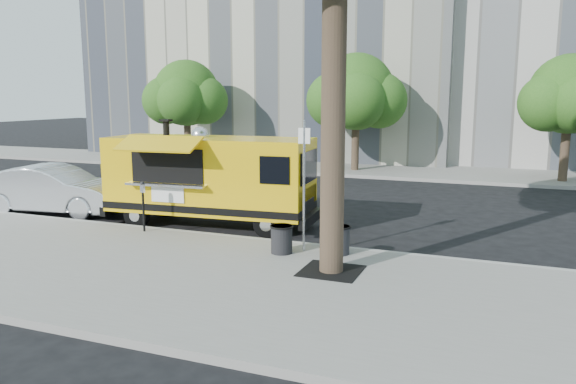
{
  "coord_description": "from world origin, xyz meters",
  "views": [
    {
      "loc": [
        5.82,
        -13.37,
        3.71
      ],
      "look_at": [
        0.55,
        0.0,
        1.21
      ],
      "focal_mm": 35.0,
      "sensor_mm": 36.0,
      "label": 1
    }
  ],
  "objects_px": {
    "sedan": "(55,190)",
    "trash_bin_left": "(282,238)",
    "sign_post": "(304,178)",
    "far_tree_c": "(569,94)",
    "trash_bin_right": "(339,239)",
    "food_truck": "(208,177)",
    "parking_meter": "(143,200)",
    "far_tree_b": "(356,92)",
    "far_tree_a": "(186,93)"
  },
  "relations": [
    {
      "from": "food_truck",
      "to": "sign_post",
      "type": "bearing_deg",
      "value": -33.03
    },
    {
      "from": "sign_post",
      "to": "parking_meter",
      "type": "bearing_deg",
      "value": 177.48
    },
    {
      "from": "far_tree_c",
      "to": "sign_post",
      "type": "xyz_separation_m",
      "value": [
        -6.45,
        -13.95,
        -1.87
      ]
    },
    {
      "from": "trash_bin_right",
      "to": "far_tree_b",
      "type": "bearing_deg",
      "value": 103.35
    },
    {
      "from": "sedan",
      "to": "trash_bin_left",
      "type": "distance_m",
      "value": 8.77
    },
    {
      "from": "parking_meter",
      "to": "trash_bin_left",
      "type": "bearing_deg",
      "value": -7.85
    },
    {
      "from": "sedan",
      "to": "sign_post",
      "type": "bearing_deg",
      "value": -109.12
    },
    {
      "from": "far_tree_a",
      "to": "trash_bin_left",
      "type": "bearing_deg",
      "value": -51.9
    },
    {
      "from": "far_tree_a",
      "to": "food_truck",
      "type": "xyz_separation_m",
      "value": [
        7.97,
        -11.9,
        -2.37
      ]
    },
    {
      "from": "far_tree_a",
      "to": "sign_post",
      "type": "bearing_deg",
      "value": -50.17
    },
    {
      "from": "parking_meter",
      "to": "sedan",
      "type": "bearing_deg",
      "value": 161.7
    },
    {
      "from": "far_tree_a",
      "to": "sign_post",
      "type": "distance_m",
      "value": 18.14
    },
    {
      "from": "far_tree_a",
      "to": "far_tree_c",
      "type": "bearing_deg",
      "value": 0.32
    },
    {
      "from": "trash_bin_left",
      "to": "far_tree_c",
      "type": "bearing_deg",
      "value": 64.44
    },
    {
      "from": "far_tree_a",
      "to": "far_tree_c",
      "type": "distance_m",
      "value": 18.0
    },
    {
      "from": "trash_bin_left",
      "to": "parking_meter",
      "type": "bearing_deg",
      "value": 172.15
    },
    {
      "from": "food_truck",
      "to": "trash_bin_left",
      "type": "relative_size",
      "value": 9.76
    },
    {
      "from": "far_tree_c",
      "to": "food_truck",
      "type": "relative_size",
      "value": 0.84
    },
    {
      "from": "parking_meter",
      "to": "trash_bin_left",
      "type": "distance_m",
      "value": 4.22
    },
    {
      "from": "far_tree_b",
      "to": "trash_bin_left",
      "type": "xyz_separation_m",
      "value": [
        2.15,
        -14.62,
        -3.34
      ]
    },
    {
      "from": "sign_post",
      "to": "trash_bin_left",
      "type": "relative_size",
      "value": 4.7
    },
    {
      "from": "sign_post",
      "to": "food_truck",
      "type": "relative_size",
      "value": 0.48
    },
    {
      "from": "trash_bin_left",
      "to": "sign_post",
      "type": "bearing_deg",
      "value": 42.96
    },
    {
      "from": "far_tree_b",
      "to": "trash_bin_right",
      "type": "height_order",
      "value": "far_tree_b"
    },
    {
      "from": "far_tree_c",
      "to": "sedan",
      "type": "distance_m",
      "value": 19.92
    },
    {
      "from": "far_tree_c",
      "to": "sedan",
      "type": "bearing_deg",
      "value": -141.35
    },
    {
      "from": "far_tree_a",
      "to": "food_truck",
      "type": "bearing_deg",
      "value": -56.18
    },
    {
      "from": "sign_post",
      "to": "parking_meter",
      "type": "xyz_separation_m",
      "value": [
        -4.55,
        0.2,
        -0.87
      ]
    },
    {
      "from": "far_tree_a",
      "to": "parking_meter",
      "type": "xyz_separation_m",
      "value": [
        7.0,
        -13.65,
        -2.79
      ]
    },
    {
      "from": "far_tree_c",
      "to": "food_truck",
      "type": "xyz_separation_m",
      "value": [
        -10.03,
        -12.0,
        -2.31
      ]
    },
    {
      "from": "sedan",
      "to": "parking_meter",
      "type": "bearing_deg",
      "value": -116.96
    },
    {
      "from": "far_tree_c",
      "to": "parking_meter",
      "type": "bearing_deg",
      "value": -128.66
    },
    {
      "from": "far_tree_c",
      "to": "trash_bin_right",
      "type": "height_order",
      "value": "far_tree_c"
    },
    {
      "from": "food_truck",
      "to": "trash_bin_left",
      "type": "bearing_deg",
      "value": -40.6
    },
    {
      "from": "far_tree_c",
      "to": "parking_meter",
      "type": "distance_m",
      "value": 17.82
    },
    {
      "from": "food_truck",
      "to": "trash_bin_left",
      "type": "xyz_separation_m",
      "value": [
        3.18,
        -2.32,
        -0.92
      ]
    },
    {
      "from": "trash_bin_right",
      "to": "parking_meter",
      "type": "bearing_deg",
      "value": 178.17
    },
    {
      "from": "far_tree_b",
      "to": "trash_bin_left",
      "type": "distance_m",
      "value": 15.15
    },
    {
      "from": "food_truck",
      "to": "far_tree_b",
      "type": "bearing_deg",
      "value": 80.76
    },
    {
      "from": "sedan",
      "to": "far_tree_b",
      "type": "bearing_deg",
      "value": -35.52
    },
    {
      "from": "sign_post",
      "to": "trash_bin_right",
      "type": "bearing_deg",
      "value": 1.98
    },
    {
      "from": "trash_bin_left",
      "to": "trash_bin_right",
      "type": "distance_m",
      "value": 1.29
    },
    {
      "from": "sedan",
      "to": "trash_bin_left",
      "type": "bearing_deg",
      "value": -111.99
    },
    {
      "from": "far_tree_c",
      "to": "food_truck",
      "type": "height_order",
      "value": "far_tree_c"
    },
    {
      "from": "trash_bin_left",
      "to": "far_tree_b",
      "type": "bearing_deg",
      "value": 98.36
    },
    {
      "from": "far_tree_b",
      "to": "trash_bin_right",
      "type": "relative_size",
      "value": 8.49
    },
    {
      "from": "trash_bin_right",
      "to": "far_tree_c",
      "type": "bearing_deg",
      "value": 68.0
    },
    {
      "from": "far_tree_c",
      "to": "trash_bin_left",
      "type": "bearing_deg",
      "value": -115.56
    },
    {
      "from": "far_tree_c",
      "to": "trash_bin_right",
      "type": "xyz_separation_m",
      "value": [
        -5.62,
        -13.92,
        -3.22
      ]
    },
    {
      "from": "sign_post",
      "to": "sedan",
      "type": "distance_m",
      "value": 9.15
    }
  ]
}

